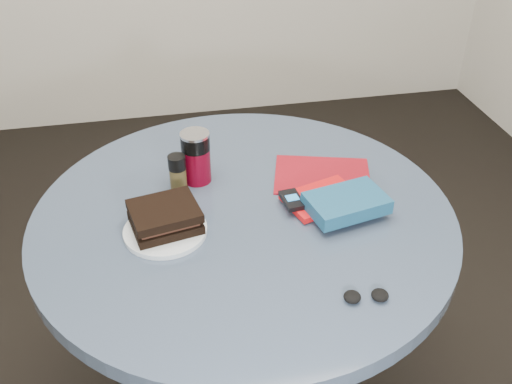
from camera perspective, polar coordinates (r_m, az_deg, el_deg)
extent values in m
cylinder|color=black|center=(1.61, -1.07, -12.74)|extent=(0.11, 0.11, 0.68)
cylinder|color=#334054|center=(1.37, -1.24, -2.54)|extent=(1.00, 1.00, 0.04)
cylinder|color=silver|center=(1.30, -9.05, -3.84)|extent=(0.23, 0.23, 0.01)
cube|color=black|center=(1.30, -9.04, -3.01)|extent=(0.17, 0.15, 0.02)
cube|color=#391E15|center=(1.29, -9.10, -2.45)|extent=(0.15, 0.13, 0.01)
cube|color=black|center=(1.28, -9.16, -1.89)|extent=(0.17, 0.15, 0.02)
cylinder|color=maroon|center=(1.44, -5.95, 2.73)|extent=(0.08, 0.08, 0.09)
cylinder|color=black|center=(1.41, -6.11, 4.96)|extent=(0.08, 0.08, 0.04)
cylinder|color=silver|center=(1.40, -6.16, 5.74)|extent=(0.08, 0.08, 0.01)
cylinder|color=#42381C|center=(1.42, -7.78, 1.26)|extent=(0.05, 0.05, 0.06)
cylinder|color=black|center=(1.39, -7.93, 2.94)|extent=(0.06, 0.06, 0.03)
cube|color=maroon|center=(1.48, 6.64, 1.61)|extent=(0.28, 0.24, 0.00)
cube|color=red|center=(1.38, 6.61, -0.63)|extent=(0.20, 0.16, 0.01)
cube|color=navy|center=(1.33, 9.03, -1.09)|extent=(0.20, 0.15, 0.03)
cube|color=black|center=(1.35, 3.63, -0.80)|extent=(0.05, 0.08, 0.01)
cube|color=#2371B0|center=(1.34, 3.64, -0.57)|extent=(0.03, 0.03, 0.00)
ellipsoid|color=black|center=(1.14, 9.60, -10.31)|extent=(0.04, 0.04, 0.02)
ellipsoid|color=black|center=(1.16, 12.29, -10.05)|extent=(0.04, 0.04, 0.02)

